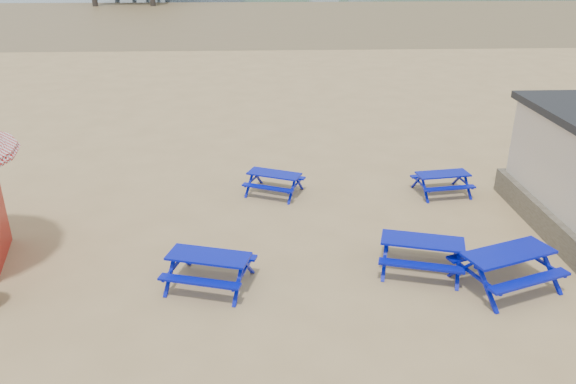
{
  "coord_description": "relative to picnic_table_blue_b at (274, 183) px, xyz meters",
  "views": [
    {
      "loc": [
        -0.42,
        -12.14,
        6.96
      ],
      "look_at": [
        0.23,
        1.5,
        1.0
      ],
      "focal_mm": 35.0,
      "sensor_mm": 36.0,
      "label": 1
    }
  ],
  "objects": [
    {
      "name": "ground",
      "position": [
        0.09,
        -3.71,
        -0.34
      ],
      "size": [
        400.0,
        400.0,
        0.0
      ],
      "primitive_type": "plane",
      "color": "tan",
      "rests_on": "ground"
    },
    {
      "name": "wet_sand",
      "position": [
        0.09,
        51.29,
        -0.33
      ],
      "size": [
        400.0,
        400.0,
        0.0
      ],
      "primitive_type": "plane",
      "color": "brown",
      "rests_on": "ground"
    },
    {
      "name": "picnic_table_blue_b",
      "position": [
        0.0,
        0.0,
        0.0
      ],
      "size": [
        1.98,
        1.82,
        0.67
      ],
      "rotation": [
        0.0,
        0.0,
        -0.41
      ],
      "color": "#020793",
      "rests_on": "ground"
    },
    {
      "name": "picnic_table_blue_c",
      "position": [
        5.14,
        -0.25,
        -0.0
      ],
      "size": [
        1.75,
        1.48,
        0.67
      ],
      "rotation": [
        0.0,
        0.0,
        0.14
      ],
      "color": "#020793",
      "rests_on": "ground"
    },
    {
      "name": "picnic_table_blue_d",
      "position": [
        -1.57,
        -5.04,
        0.04
      ],
      "size": [
        2.14,
        1.9,
        0.76
      ],
      "rotation": [
        0.0,
        0.0,
        -0.28
      ],
      "color": "#020793",
      "rests_on": "ground"
    },
    {
      "name": "picnic_table_blue_e",
      "position": [
        3.31,
        -4.63,
        0.06
      ],
      "size": [
        2.22,
        1.96,
        0.79
      ],
      "rotation": [
        0.0,
        0.0,
        -0.27
      ],
      "color": "#020793",
      "rests_on": "ground"
    },
    {
      "name": "picnic_table_blue_f",
      "position": [
        5.02,
        -5.38,
        0.09
      ],
      "size": [
        2.48,
        2.24,
        0.86
      ],
      "rotation": [
        0.0,
        0.0,
        0.35
      ],
      "color": "#020793",
      "rests_on": "ground"
    }
  ]
}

